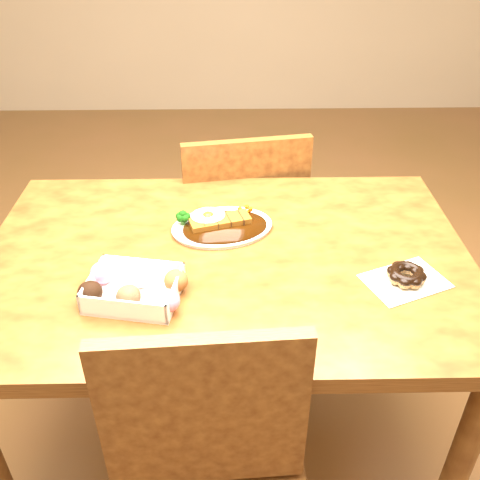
{
  "coord_description": "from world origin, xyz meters",
  "views": [
    {
      "loc": [
        0.01,
        -1.07,
        1.52
      ],
      "look_at": [
        0.03,
        -0.03,
        0.81
      ],
      "focal_mm": 40.0,
      "sensor_mm": 36.0,
      "label": 1
    }
  ],
  "objects_px": {
    "table": "(227,285)",
    "pon_de_ring": "(406,275)",
    "katsu_curry_plate": "(220,225)",
    "chair_far": "(240,228)",
    "donut_box": "(134,287)"
  },
  "relations": [
    {
      "from": "katsu_curry_plate",
      "to": "donut_box",
      "type": "height_order",
      "value": "donut_box"
    },
    {
      "from": "chair_far",
      "to": "katsu_curry_plate",
      "type": "height_order",
      "value": "chair_far"
    },
    {
      "from": "chair_far",
      "to": "pon_de_ring",
      "type": "bearing_deg",
      "value": 110.15
    },
    {
      "from": "donut_box",
      "to": "table",
      "type": "bearing_deg",
      "value": 38.25
    },
    {
      "from": "table",
      "to": "pon_de_ring",
      "type": "height_order",
      "value": "pon_de_ring"
    },
    {
      "from": "chair_far",
      "to": "donut_box",
      "type": "relative_size",
      "value": 3.7
    },
    {
      "from": "katsu_curry_plate",
      "to": "donut_box",
      "type": "xyz_separation_m",
      "value": [
        -0.18,
        -0.27,
        0.01
      ]
    },
    {
      "from": "chair_far",
      "to": "pon_de_ring",
      "type": "xyz_separation_m",
      "value": [
        0.37,
        -0.65,
        0.29
      ]
    },
    {
      "from": "katsu_curry_plate",
      "to": "pon_de_ring",
      "type": "xyz_separation_m",
      "value": [
        0.43,
        -0.23,
        0.0
      ]
    },
    {
      "from": "katsu_curry_plate",
      "to": "donut_box",
      "type": "relative_size",
      "value": 1.25
    },
    {
      "from": "chair_far",
      "to": "katsu_curry_plate",
      "type": "bearing_deg",
      "value": 72.68
    },
    {
      "from": "donut_box",
      "to": "pon_de_ring",
      "type": "bearing_deg",
      "value": 4.09
    },
    {
      "from": "donut_box",
      "to": "chair_far",
      "type": "bearing_deg",
      "value": 70.58
    },
    {
      "from": "pon_de_ring",
      "to": "katsu_curry_plate",
      "type": "bearing_deg",
      "value": 151.69
    },
    {
      "from": "katsu_curry_plate",
      "to": "pon_de_ring",
      "type": "distance_m",
      "value": 0.48
    }
  ]
}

